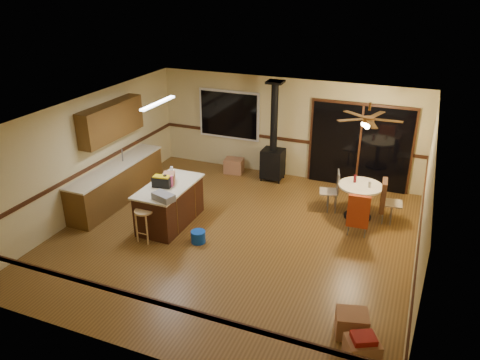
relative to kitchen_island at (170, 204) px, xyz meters
The scene contains 35 objects.
floor 1.57m from the kitchen_island, ahead, with size 7.00×7.00×0.00m, color brown.
ceiling 2.62m from the kitchen_island, ahead, with size 7.00×7.00×0.00m, color silver.
wall_back 3.90m from the kitchen_island, 66.80° to the left, with size 7.00×7.00×0.00m, color #CCBB81.
wall_front 3.90m from the kitchen_island, 66.80° to the right, with size 7.00×7.00×0.00m, color #CCBB81.
wall_left 2.17m from the kitchen_island, behind, with size 7.00×7.00×0.00m, color #CCBB81.
wall_right 5.07m from the kitchen_island, ahead, with size 7.00×7.00×0.00m, color #CCBB81.
chair_rail 1.60m from the kitchen_island, ahead, with size 7.00×7.00×0.08m, color #371B0D, non-canonical shape.
window 3.61m from the kitchen_island, 91.66° to the left, with size 1.72×0.10×1.32m, color black.
sliding_door 4.88m from the kitchen_island, 45.42° to the left, with size 2.52×0.10×2.10m, color black.
lower_cabinets 1.77m from the kitchen_island, 163.61° to the left, with size 0.60×3.00×0.86m, color brown.
countertop 1.82m from the kitchen_island, 163.61° to the left, with size 0.64×3.04×0.04m, color beige.
upper_cabinets 2.43m from the kitchen_island, 159.02° to the left, with size 0.35×2.00×0.80m, color brown.
kitchen_island is the anchor object (origin of this frame).
wood_stove 3.33m from the kitchen_island, 66.91° to the left, with size 0.55×0.50×2.52m.
ceiling_fan 4.49m from the kitchen_island, 25.94° to the left, with size 0.24×0.24×0.55m.
fluorescent_strip 2.15m from the kitchen_island, 135.00° to the left, with size 0.10×1.20×0.04m, color white.
toolbox_grey 0.87m from the kitchen_island, 67.62° to the right, with size 0.45×0.25×0.14m, color slate.
toolbox_black 0.57m from the kitchen_island, 130.57° to the right, with size 0.39×0.20×0.21m, color black.
toolbox_yellow_lid 0.69m from the kitchen_island, 130.57° to the right, with size 0.34×0.18×0.03m, color gold.
box_on_island 0.57m from the kitchen_island, 112.34° to the left, with size 0.24×0.32×0.21m, color #986443.
bottle_dark 0.58m from the kitchen_island, 109.94° to the right, with size 0.07×0.07×0.26m, color black.
bottle_pink 0.57m from the kitchen_island, 17.27° to the right, with size 0.08×0.08×0.24m, color #D84C8C.
bottle_white 0.78m from the kitchen_island, 112.17° to the left, with size 0.06×0.06×0.19m, color white.
bar_stool 0.84m from the kitchen_island, 97.14° to the right, with size 0.38×0.38×0.69m, color tan.
blue_bucket 1.08m from the kitchen_island, 27.92° to the right, with size 0.29×0.29×0.24m, color #0C3FAC.
dining_table 4.13m from the kitchen_island, 25.94° to the left, with size 0.95×0.95×0.78m.
glass_red 4.06m from the kitchen_island, 28.14° to the left, with size 0.06×0.06×0.17m, color #590C14.
glass_cream 4.29m from the kitchen_island, 24.28° to the left, with size 0.06×0.06×0.14m, color beige.
chair_left 3.67m from the kitchen_island, 31.79° to the left, with size 0.49×0.48×0.51m.
chair_near 3.94m from the kitchen_island, 13.58° to the left, with size 0.45×0.48×0.70m.
chair_right 4.62m from the kitchen_island, 23.50° to the left, with size 0.50×0.46×0.70m.
box_under_window 3.12m from the kitchen_island, 86.64° to the left, with size 0.49×0.39×0.39m, color #986443.
box_corner_a 5.08m from the kitchen_island, 28.61° to the right, with size 0.45×0.38×0.34m, color #986443.
box_corner_b 4.67m from the kitchen_island, 24.93° to the right, with size 0.47×0.40×0.38m, color #986443.
box_small_red 5.07m from the kitchen_island, 28.61° to the right, with size 0.32×0.27×0.09m, color maroon.
Camera 1 is at (3.25, -7.69, 5.00)m, focal length 35.00 mm.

